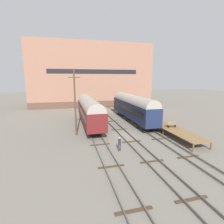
% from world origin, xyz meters
% --- Properties ---
extents(ground_plane, '(200.00, 200.00, 0.00)m').
position_xyz_m(ground_plane, '(0.00, 0.00, 0.00)').
color(ground_plane, '#6B665B').
extents(track_left, '(2.60, 60.00, 0.26)m').
position_xyz_m(track_left, '(-4.38, 0.00, 0.14)').
color(track_left, '#4C4742').
rests_on(track_left, ground).
extents(track_middle, '(2.60, 60.00, 0.26)m').
position_xyz_m(track_middle, '(0.00, 0.00, 0.14)').
color(track_middle, '#4C4742').
rests_on(track_middle, ground).
extents(track_right, '(2.60, 60.00, 0.26)m').
position_xyz_m(track_right, '(4.38, 0.00, 0.14)').
color(track_right, '#4C4742').
rests_on(track_right, ground).
extents(train_car_maroon, '(2.99, 17.25, 5.15)m').
position_xyz_m(train_car_maroon, '(-4.38, 7.28, 2.93)').
color(train_car_maroon, black).
rests_on(train_car_maroon, ground).
extents(train_car_navy, '(2.87, 18.20, 5.33)m').
position_xyz_m(train_car_navy, '(4.38, 8.09, 3.06)').
color(train_car_navy, black).
rests_on(train_car_navy, ground).
extents(station_platform, '(2.86, 13.52, 1.07)m').
position_xyz_m(station_platform, '(7.13, -1.31, 0.99)').
color(station_platform, brown).
rests_on(station_platform, ground).
extents(bench, '(1.40, 0.40, 0.91)m').
position_xyz_m(bench, '(7.26, -1.18, 1.55)').
color(bench, brown).
rests_on(bench, station_platform).
extents(person_worker, '(0.32, 0.32, 1.75)m').
position_xyz_m(person_worker, '(-2.48, -5.50, 1.06)').
color(person_worker, '#282833').
rests_on(person_worker, ground).
extents(utility_pole, '(1.80, 0.24, 9.87)m').
position_xyz_m(utility_pole, '(-7.15, 1.87, 5.10)').
color(utility_pole, '#473828').
rests_on(utility_pole, ground).
extents(warehouse_building, '(37.32, 11.87, 19.22)m').
position_xyz_m(warehouse_building, '(-0.34, 33.32, 9.61)').
color(warehouse_building, brown).
rests_on(warehouse_building, ground).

